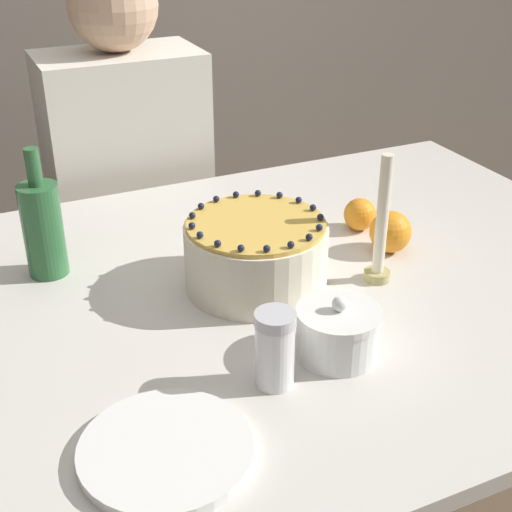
{
  "coord_description": "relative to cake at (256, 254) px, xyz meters",
  "views": [
    {
      "loc": [
        -0.42,
        -1.0,
        1.4
      ],
      "look_at": [
        0.05,
        0.02,
        0.79
      ],
      "focal_mm": 50.0,
      "sensor_mm": 36.0,
      "label": 1
    }
  ],
  "objects": [
    {
      "name": "dining_table",
      "position": [
        -0.05,
        -0.02,
        -0.15
      ],
      "size": [
        1.65,
        1.07,
        0.73
      ],
      "color": "beige",
      "rests_on": "ground_plane"
    },
    {
      "name": "sugar_shaker",
      "position": [
        -0.09,
        -0.27,
        -0.0
      ],
      "size": [
        0.06,
        0.06,
        0.12
      ],
      "color": "white",
      "rests_on": "dining_table"
    },
    {
      "name": "sugar_bowl",
      "position": [
        0.03,
        -0.24,
        -0.02
      ],
      "size": [
        0.13,
        0.13,
        0.1
      ],
      "color": "white",
      "rests_on": "dining_table"
    },
    {
      "name": "plate_stack",
      "position": [
        -0.29,
        -0.34,
        -0.06
      ],
      "size": [
        0.23,
        0.23,
        0.02
      ],
      "color": "white",
      "rests_on": "dining_table"
    },
    {
      "name": "bottle",
      "position": [
        -0.33,
        0.2,
        0.03
      ],
      "size": [
        0.07,
        0.07,
        0.25
      ],
      "color": "#2D6638",
      "rests_on": "dining_table"
    },
    {
      "name": "orange_fruit_0",
      "position": [
        0.29,
        0.12,
        -0.03
      ],
      "size": [
        0.07,
        0.07,
        0.07
      ],
      "color": "orange",
      "rests_on": "dining_table"
    },
    {
      "name": "cake",
      "position": [
        0.0,
        0.0,
        0.0
      ],
      "size": [
        0.26,
        0.26,
        0.14
      ],
      "color": "#EFE5CC",
      "rests_on": "dining_table"
    },
    {
      "name": "candle",
      "position": [
        0.21,
        -0.08,
        0.03
      ],
      "size": [
        0.05,
        0.05,
        0.24
      ],
      "color": "tan",
      "rests_on": "dining_table"
    },
    {
      "name": "person_man_blue_shirt",
      "position": [
        -0.04,
        0.72,
        -0.26
      ],
      "size": [
        0.4,
        0.34,
        1.23
      ],
      "rotation": [
        0.0,
        0.0,
        3.14
      ],
      "color": "#2D2D38",
      "rests_on": "ground_plane"
    },
    {
      "name": "orange_fruit_1",
      "position": [
        0.3,
        0.01,
        -0.02
      ],
      "size": [
        0.08,
        0.08,
        0.08
      ],
      "color": "orange",
      "rests_on": "dining_table"
    }
  ]
}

